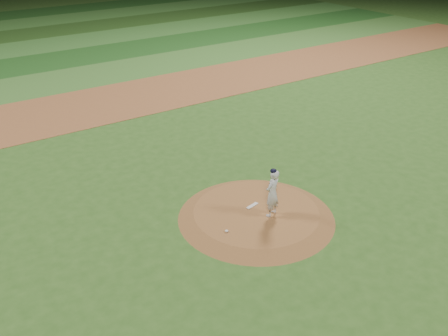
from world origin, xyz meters
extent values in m
plane|color=#2F581C|center=(0.00, 0.00, 0.00)|extent=(120.00, 120.00, 0.00)
cube|color=brown|center=(0.00, 14.00, 0.01)|extent=(70.00, 6.00, 0.02)
cube|color=#3A6D27|center=(0.00, 19.50, 0.01)|extent=(70.00, 5.00, 0.02)
cube|color=#1C4D18|center=(0.00, 24.50, 0.01)|extent=(70.00, 5.00, 0.02)
cube|color=#356E28|center=(0.00, 29.50, 0.01)|extent=(70.00, 5.00, 0.02)
cube|color=#224616|center=(0.00, 34.50, 0.01)|extent=(70.00, 5.00, 0.02)
cone|color=brown|center=(0.00, 0.00, 0.12)|extent=(5.50, 5.50, 0.25)
cube|color=beige|center=(0.10, 0.36, 0.26)|extent=(0.54, 0.25, 0.03)
ellipsoid|color=silver|center=(-1.57, -0.45, 0.28)|extent=(0.12, 0.12, 0.07)
imported|color=silver|center=(0.29, -0.47, 1.12)|extent=(0.73, 0.60, 1.73)
ellipsoid|color=black|center=(0.29, -0.47, 1.96)|extent=(0.22, 0.22, 0.15)
camera|label=1|loc=(-9.29, -11.56, 9.61)|focal=40.00mm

